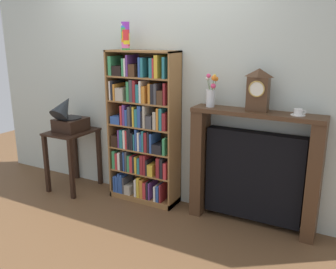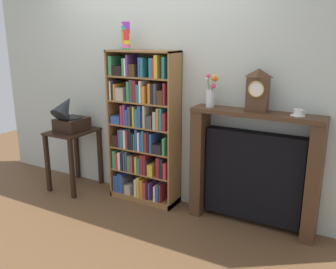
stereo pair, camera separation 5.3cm
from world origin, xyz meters
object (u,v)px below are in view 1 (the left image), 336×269
object	(u,v)px
bookshelf	(143,133)
mantel_clock	(258,90)
fireplace_mantel	(253,170)
gramophone	(68,117)
flower_vase	(211,93)
cup_stack	(125,36)
side_table_left	(73,146)
teacup_with_saucer	(298,113)

from	to	relation	value
bookshelf	mantel_clock	size ratio (longest dim) A/B	4.28
fireplace_mantel	mantel_clock	distance (m)	0.78
gramophone	flower_vase	bearing A→B (deg)	6.22
cup_stack	mantel_clock	bearing A→B (deg)	1.22
gramophone	fireplace_mantel	world-z (taller)	gramophone
bookshelf	flower_vase	size ratio (longest dim) A/B	5.11
cup_stack	side_table_left	bearing A→B (deg)	-171.02
bookshelf	cup_stack	bearing A→B (deg)	-175.65
side_table_left	fireplace_mantel	distance (m)	2.15
gramophone	flower_vase	world-z (taller)	flower_vase
cup_stack	gramophone	world-z (taller)	cup_stack
mantel_clock	teacup_with_saucer	distance (m)	0.40
fireplace_mantel	flower_vase	size ratio (longest dim) A/B	3.76
side_table_left	flower_vase	world-z (taller)	flower_vase
bookshelf	mantel_clock	distance (m)	1.35
fireplace_mantel	teacup_with_saucer	distance (m)	0.71
fireplace_mantel	teacup_with_saucer	size ratio (longest dim) A/B	9.54
gramophone	mantel_clock	xyz separation A→B (m)	(2.15, 0.19, 0.44)
side_table_left	flower_vase	distance (m)	1.86
gramophone	teacup_with_saucer	distance (m)	2.53
fireplace_mantel	teacup_with_saucer	xyz separation A→B (m)	(0.36, -0.02, 0.61)
fireplace_mantel	bookshelf	bearing A→B (deg)	-178.05
mantel_clock	cup_stack	bearing A→B (deg)	-178.78
teacup_with_saucer	cup_stack	bearing A→B (deg)	-178.94
side_table_left	gramophone	bearing A→B (deg)	-90.00
gramophone	fireplace_mantel	size ratio (longest dim) A/B	0.38
mantel_clock	flower_vase	world-z (taller)	mantel_clock
fireplace_mantel	flower_vase	bearing A→B (deg)	-176.44
side_table_left	mantel_clock	distance (m)	2.30
bookshelf	cup_stack	world-z (taller)	cup_stack
bookshelf	fireplace_mantel	world-z (taller)	bookshelf
bookshelf	mantel_clock	world-z (taller)	bookshelf
cup_stack	side_table_left	xyz separation A→B (m)	(-0.74, -0.12, -1.27)
gramophone	cup_stack	bearing A→B (deg)	12.06
side_table_left	gramophone	size ratio (longest dim) A/B	1.54
cup_stack	fireplace_mantel	bearing A→B (deg)	2.26
fireplace_mantel	flower_vase	world-z (taller)	flower_vase
bookshelf	gramophone	bearing A→B (deg)	-169.43
flower_vase	teacup_with_saucer	world-z (taller)	flower_vase
cup_stack	teacup_with_saucer	xyz separation A→B (m)	(1.77, 0.03, -0.64)
gramophone	teacup_with_saucer	xyz separation A→B (m)	(2.51, 0.19, 0.27)
cup_stack	bookshelf	bearing A→B (deg)	4.35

